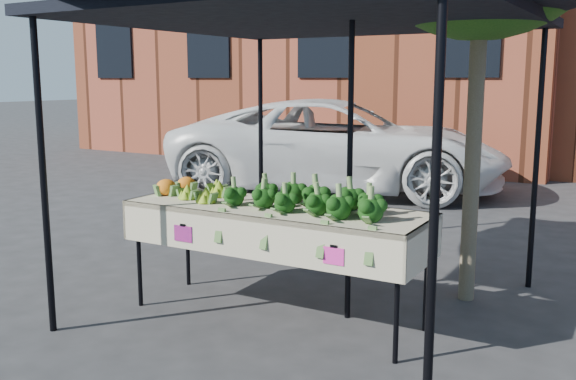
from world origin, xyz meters
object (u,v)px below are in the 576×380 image
object	(u,v)px
street_tree	(477,74)
table	(275,263)
canopy	(314,143)
vehicle	(340,23)

from	to	relation	value
street_tree	table	bearing A→B (deg)	-134.57
canopy	vehicle	world-z (taller)	vehicle
canopy	street_tree	bearing A→B (deg)	38.69
table	street_tree	bearing A→B (deg)	45.43
canopy	vehicle	bearing A→B (deg)	114.01
table	vehicle	xyz separation A→B (m)	(-2.15, 5.52, 2.33)
canopy	vehicle	distance (m)	5.81
canopy	street_tree	distance (m)	1.45
table	canopy	distance (m)	1.00
canopy	street_tree	xyz separation A→B (m)	(1.05, 0.84, 0.54)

